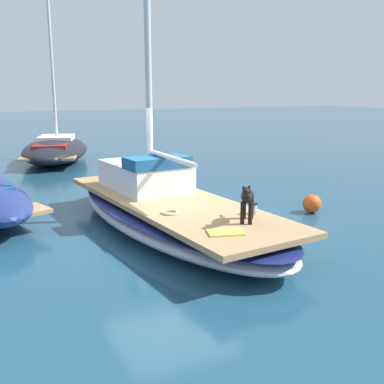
{
  "coord_description": "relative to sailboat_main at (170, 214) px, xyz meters",
  "views": [
    {
      "loc": [
        -3.73,
        -8.37,
        2.86
      ],
      "look_at": [
        0.0,
        -1.0,
        1.01
      ],
      "focal_mm": 42.41,
      "sensor_mm": 36.0,
      "label": 1
    }
  ],
  "objects": [
    {
      "name": "mast_main",
      "position": [
        -0.08,
        0.75,
        3.61
      ],
      "size": [
        0.14,
        2.27,
        7.3
      ],
      "color": "silver",
      "rests_on": "sailboat_main"
    },
    {
      "name": "mooring_buoy",
      "position": [
        3.58,
        -0.29,
        -0.12
      ],
      "size": [
        0.44,
        0.44,
        0.44
      ],
      "primitive_type": "sphere",
      "color": "#E55119",
      "rests_on": "ground"
    },
    {
      "name": "dog_black",
      "position": [
        0.49,
        -2.12,
        0.75
      ],
      "size": [
        0.64,
        0.79,
        0.7
      ],
      "color": "black",
      "rests_on": "sailboat_main"
    },
    {
      "name": "moored_boat_far_astern",
      "position": [
        -0.35,
        10.8,
        0.17
      ],
      "size": [
        4.18,
        6.48,
        6.65
      ],
      "color": "black",
      "rests_on": "ground"
    },
    {
      "name": "deck_winch",
      "position": [
        0.87,
        -1.75,
        0.42
      ],
      "size": [
        0.16,
        0.16,
        0.21
      ],
      "color": "#B7B7BC",
      "rests_on": "sailboat_main"
    },
    {
      "name": "ground_plane",
      "position": [
        0.0,
        0.0,
        -0.34
      ],
      "size": [
        120.0,
        120.0,
        0.0
      ],
      "primitive_type": "plane",
      "color": "navy"
    },
    {
      "name": "cabin_house",
      "position": [
        -0.1,
        1.11,
        0.67
      ],
      "size": [
        1.59,
        2.33,
        0.84
      ],
      "color": "silver",
      "rests_on": "sailboat_main"
    },
    {
      "name": "sailboat_main",
      "position": [
        0.0,
        0.0,
        0.0
      ],
      "size": [
        3.13,
        7.43,
        0.66
      ],
      "color": "#B2B7C1",
      "rests_on": "ground"
    },
    {
      "name": "coiled_rope",
      "position": [
        -0.48,
        -1.04,
        0.35
      ],
      "size": [
        0.32,
        0.32,
        0.04
      ],
      "primitive_type": "torus",
      "color": "beige",
      "rests_on": "sailboat_main"
    },
    {
      "name": "deck_towel",
      "position": [
        -0.17,
        -2.51,
        0.34
      ],
      "size": [
        0.64,
        0.51,
        0.03
      ],
      "primitive_type": "cube",
      "rotation": [
        0.0,
        0.0,
        -0.3
      ],
      "color": "#D8D14C",
      "rests_on": "sailboat_main"
    }
  ]
}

